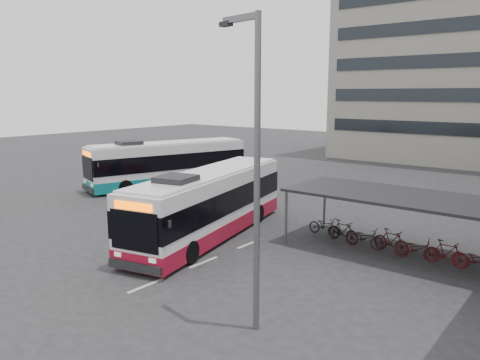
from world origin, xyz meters
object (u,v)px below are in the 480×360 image
Objects in this scene: bus_main at (210,204)px; pedestrian at (179,194)px; bus_teal at (168,164)px; lamp_post at (254,157)px.

bus_main reaches higher than pedestrian.
lamp_post reaches higher than bus_teal.
bus_main is 9.76m from lamp_post.
bus_main is at bearing -118.46° from pedestrian.
bus_main is at bearing 149.21° from lamp_post.
pedestrian is at bearing -19.88° from bus_teal.
lamp_post is (12.37, -9.02, 4.21)m from pedestrian.
bus_teal reaches higher than pedestrian.
bus_main is 1.32× the size of lamp_post.
bus_teal is 22.45m from lamp_post.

